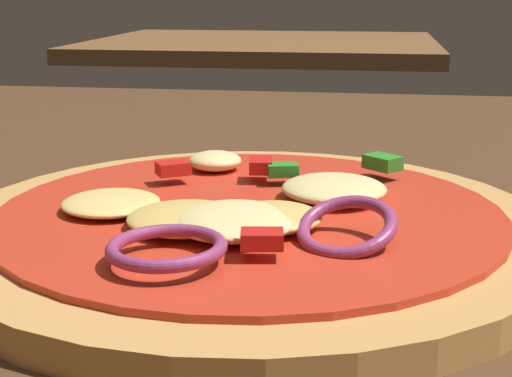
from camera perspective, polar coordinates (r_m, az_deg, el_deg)
dining_table at (r=0.38m, az=5.04°, el=-4.54°), size 1.47×0.90×0.03m
pizza at (r=0.34m, az=-0.58°, el=-2.74°), size 0.27×0.27×0.03m
background_table at (r=1.60m, az=0.67°, el=10.65°), size 0.70×0.59×0.03m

